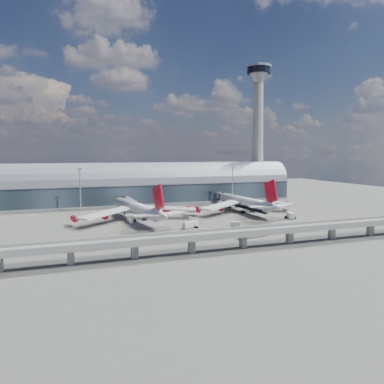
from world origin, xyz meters
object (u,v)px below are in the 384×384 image
object	(u,v)px
floodlight_mast_right	(233,184)
service_truck_3	(290,215)
service_truck_0	(130,221)
service_truck_5	(194,209)
control_tower	(258,131)
airliner_right	(246,203)
service_truck_2	(190,225)
service_truck_4	(264,208)
airliner_left	(138,209)
cargo_train_1	(252,236)
service_truck_1	(235,224)
cargo_train_2	(252,229)
floodlight_mast_left	(80,188)
cargo_train_0	(104,246)

from	to	relation	value
floodlight_mast_right	service_truck_3	xyz separation A→B (m)	(2.63, -63.74, -12.00)
service_truck_0	service_truck_5	distance (m)	48.64
control_tower	airliner_right	world-z (taller)	control_tower
service_truck_2	service_truck_4	world-z (taller)	service_truck_2
airliner_left	service_truck_2	xyz separation A→B (m)	(18.78, -26.95, -4.49)
service_truck_3	cargo_train_1	bearing A→B (deg)	-125.31
airliner_right	service_truck_4	distance (m)	16.10
service_truck_1	service_truck_4	bearing A→B (deg)	-15.63
airliner_right	cargo_train_2	size ratio (longest dim) A/B	8.50
service_truck_0	service_truck_2	size ratio (longest dim) A/B	0.72
airliner_left	service_truck_5	bearing A→B (deg)	16.86
floodlight_mast_left	service_truck_5	size ratio (longest dim) A/B	4.35
control_tower	floodlight_mast_left	xyz separation A→B (m)	(-135.00, -28.00, -38.00)
control_tower	cargo_train_1	world-z (taller)	control_tower
airliner_left	airliner_right	bearing A→B (deg)	-5.30
control_tower	cargo_train_1	size ratio (longest dim) A/B	7.58
floodlight_mast_left	cargo_train_1	bearing A→B (deg)	-57.74
floodlight_mast_right	service_truck_2	size ratio (longest dim) A/B	3.05
service_truck_0	cargo_train_1	xyz separation A→B (m)	(40.64, -49.20, -0.36)
control_tower	service_truck_3	xyz separation A→B (m)	(-32.37, -91.74, -50.00)
service_truck_1	service_truck_2	xyz separation A→B (m)	(-20.15, 6.07, 0.16)
control_tower	service_truck_0	size ratio (longest dim) A/B	16.93
floodlight_mast_right	service_truck_4	world-z (taller)	floodlight_mast_right
service_truck_5	cargo_train_1	world-z (taller)	service_truck_5
service_truck_3	cargo_train_1	world-z (taller)	service_truck_3
service_truck_1	service_truck_5	xyz separation A→B (m)	(-1.57, 51.43, 0.06)
service_truck_5	cargo_train_0	size ratio (longest dim) A/B	0.53
control_tower	service_truck_5	size ratio (longest dim) A/B	17.42
service_truck_4	service_truck_5	size ratio (longest dim) A/B	0.80
cargo_train_2	cargo_train_0	bearing A→B (deg)	84.61
floodlight_mast_left	service_truck_5	world-z (taller)	floodlight_mast_left
floodlight_mast_left	service_truck_0	world-z (taller)	floodlight_mast_left
airliner_left	control_tower	bearing A→B (deg)	23.30
service_truck_3	cargo_train_2	bearing A→B (deg)	-132.85
cargo_train_2	floodlight_mast_right	bearing A→B (deg)	-34.17
control_tower	cargo_train_1	xyz separation A→B (m)	(-73.86, -124.88, -50.70)
airliner_right	cargo_train_0	world-z (taller)	airliner_right
control_tower	service_truck_5	distance (m)	102.00
service_truck_5	cargo_train_2	world-z (taller)	service_truck_5
service_truck_1	service_truck_3	bearing A→B (deg)	-44.73
service_truck_3	service_truck_5	xyz separation A→B (m)	(-39.77, 39.96, -0.18)
floodlight_mast_left	service_truck_1	world-z (taller)	floodlight_mast_left
airliner_right	service_truck_3	size ratio (longest dim) A/B	9.53
control_tower	floodlight_mast_right	distance (m)	58.76
floodlight_mast_right	airliner_left	size ratio (longest dim) A/B	0.37
cargo_train_1	control_tower	bearing A→B (deg)	-21.25
cargo_train_1	cargo_train_0	bearing A→B (deg)	96.56
floodlight_mast_right	airliner_left	bearing A→B (deg)	-150.48
airliner_left	cargo_train_0	world-z (taller)	airliner_left
service_truck_5	floodlight_mast_left	bearing A→B (deg)	118.52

